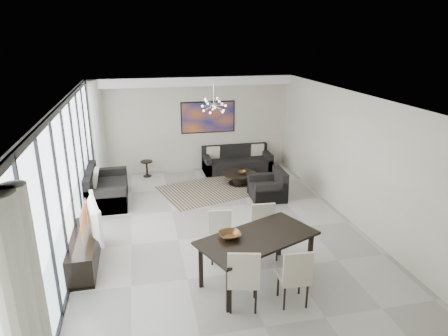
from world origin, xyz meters
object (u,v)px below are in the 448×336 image
object	(u,v)px
television	(90,219)
sofa_main	(237,163)
tv_console	(84,250)
dining_table	(257,241)
coffee_table	(240,178)

from	to	relation	value
television	sofa_main	bearing A→B (deg)	-52.93
sofa_main	tv_console	xyz separation A→B (m)	(-4.08, -4.58, 0.02)
sofa_main	dining_table	bearing A→B (deg)	-100.78
dining_table	sofa_main	bearing A→B (deg)	79.22
tv_console	television	size ratio (longest dim) A/B	1.50
tv_console	television	distance (m)	0.63
sofa_main	coffee_table	bearing A→B (deg)	-99.98
tv_console	television	world-z (taller)	television
tv_console	dining_table	xyz separation A→B (m)	(2.98, -1.19, 0.48)
coffee_table	sofa_main	distance (m)	1.18
television	coffee_table	bearing A→B (deg)	-59.87
sofa_main	tv_console	distance (m)	6.14
coffee_table	dining_table	bearing A→B (deg)	-100.98
sofa_main	television	size ratio (longest dim) A/B	1.80
coffee_table	television	world-z (taller)	television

